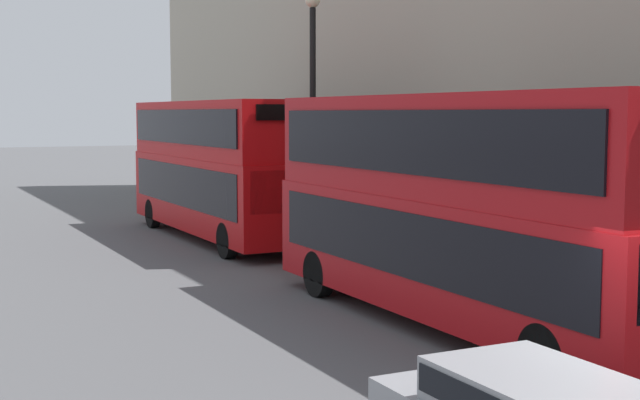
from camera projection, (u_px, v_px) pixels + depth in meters
bus_leading at (463, 200)px, 16.31m from camera, size 2.59×10.56×4.31m
bus_second_in_queue at (219, 163)px, 27.89m from camera, size 2.59×10.54×4.33m
street_lamp at (313, 95)px, 25.71m from camera, size 0.44×0.44×7.41m
pedestrian at (606, 289)px, 16.49m from camera, size 0.36×0.36×1.59m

